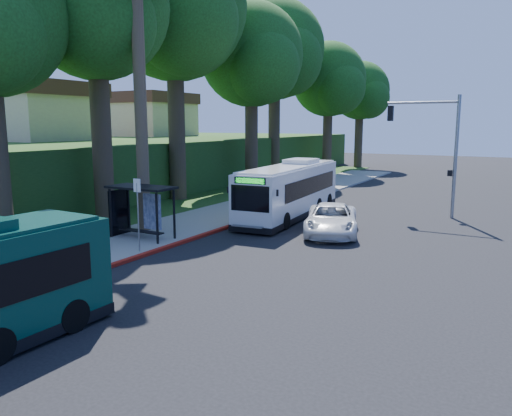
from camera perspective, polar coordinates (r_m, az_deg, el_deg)
The scene contains 16 objects.
ground at distance 22.77m, azimuth 5.75°, elevation -4.14°, with size 140.00×140.00×0.00m, color black.
sidewalk at distance 26.44m, azimuth -8.92°, elevation -2.14°, with size 4.50×70.00×0.12m, color gray.
red_curb at distance 22.00m, azimuth -10.63°, elevation -4.58°, with size 0.25×30.00×0.13m, color #9C1C11.
grass_verge at distance 33.81m, azimuth -11.30°, elevation 0.30°, with size 8.00×70.00×0.06m, color #234719.
bus_shelter at distance 23.96m, azimuth -13.16°, elevation 0.75°, with size 3.20×1.51×2.55m.
stop_sign_pole at distance 21.12m, azimuth -13.37°, elevation 0.33°, with size 0.35×0.06×3.17m.
traffic_signal_pole at distance 30.73m, azimuth 20.07°, elevation 7.23°, with size 4.10×0.30×7.00m.
hillside_backdrop at distance 49.92m, azimuth -15.53°, elevation 5.88°, with size 24.00×60.00×8.80m.
tree_0 at distance 29.89m, azimuth -17.78°, elevation 20.38°, with size 8.40×8.00×15.70m.
tree_1 at distance 36.66m, azimuth -9.24°, elevation 21.04°, with size 10.50×10.00×18.26m.
tree_2 at distance 42.06m, azimuth -0.42°, elevation 16.56°, with size 8.82×8.40×15.12m.
tree_3 at distance 50.17m, azimuth 2.25°, elevation 17.16°, with size 10.08×9.60×17.28m.
tree_4 at distance 56.21m, azimuth 8.39°, elevation 13.94°, with size 8.40×8.00×14.14m.
tree_5 at distance 63.37m, azimuth 11.88°, elevation 12.65°, with size 7.35×7.00×12.86m.
white_bus at distance 29.21m, azimuth 4.01°, elevation 2.12°, with size 3.19×11.13×3.27m.
pickup at distance 24.87m, azimuth 8.60°, elevation -1.29°, with size 2.45×5.30×1.47m, color silver.
Camera 1 is at (8.77, -20.30, 5.40)m, focal length 35.00 mm.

